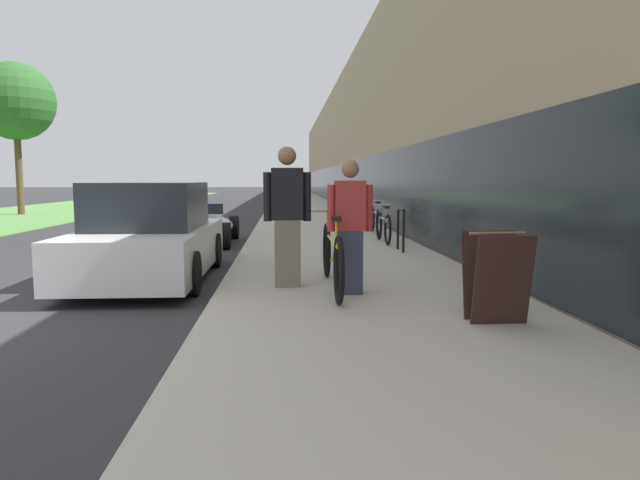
% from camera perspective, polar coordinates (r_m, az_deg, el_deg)
% --- Properties ---
extents(sidewalk_slab, '(3.81, 70.00, 0.14)m').
position_cam_1_polar(sidewalk_slab, '(26.64, -1.33, 2.91)').
color(sidewalk_slab, '#BCB5A5').
rests_on(sidewalk_slab, ground).
extents(storefront_facade, '(10.01, 70.00, 7.05)m').
position_cam_1_polar(storefront_facade, '(35.54, 9.54, 9.19)').
color(storefront_facade, tan).
rests_on(storefront_facade, ground).
extents(lawn_strip, '(7.51, 70.00, 0.03)m').
position_cam_1_polar(lawn_strip, '(32.67, -23.97, 2.88)').
color(lawn_strip, '#5B9347').
rests_on(lawn_strip, ground).
extents(tandem_bicycle, '(0.52, 2.62, 0.98)m').
position_cam_1_polar(tandem_bicycle, '(7.33, 1.21, -1.72)').
color(tandem_bicycle, black).
rests_on(tandem_bicycle, sidewalk_slab).
extents(person_rider, '(0.56, 0.22, 1.64)m').
position_cam_1_polar(person_rider, '(6.98, 3.01, 1.28)').
color(person_rider, '#33384C').
rests_on(person_rider, sidewalk_slab).
extents(person_bystander, '(0.62, 0.24, 1.83)m').
position_cam_1_polar(person_bystander, '(7.46, -3.28, 2.33)').
color(person_bystander, '#756B5B').
rests_on(person_bystander, sidewalk_slab).
extents(bike_rack_hoop, '(0.05, 0.60, 0.84)m').
position_cam_1_polar(bike_rack_hoop, '(11.32, 8.07, 1.50)').
color(bike_rack_hoop, black).
rests_on(bike_rack_hoop, sidewalk_slab).
extents(cruiser_bike_nearest, '(0.52, 1.80, 0.84)m').
position_cam_1_polar(cruiser_bike_nearest, '(12.84, 6.34, 1.36)').
color(cruiser_bike_nearest, black).
rests_on(cruiser_bike_nearest, sidewalk_slab).
extents(cruiser_bike_middle, '(0.52, 1.78, 0.85)m').
position_cam_1_polar(cruiser_bike_middle, '(14.99, 5.57, 2.06)').
color(cruiser_bike_middle, black).
rests_on(cruiser_bike_middle, sidewalk_slab).
extents(cruiser_bike_farthest, '(0.52, 1.63, 0.85)m').
position_cam_1_polar(cruiser_bike_farthest, '(17.20, 3.55, 2.59)').
color(cruiser_bike_farthest, black).
rests_on(cruiser_bike_farthest, sidewalk_slab).
extents(sandwich_board_sign, '(0.56, 0.56, 0.90)m').
position_cam_1_polar(sandwich_board_sign, '(5.89, 17.21, -3.53)').
color(sandwich_board_sign, '#331E19').
rests_on(sandwich_board_sign, sidewalk_slab).
extents(parked_sedan_curbside, '(1.83, 4.16, 1.50)m').
position_cam_1_polar(parked_sedan_curbside, '(9.11, -16.62, 0.32)').
color(parked_sedan_curbside, white).
rests_on(parked_sedan_curbside, ground).
extents(vintage_roadster_curbside, '(1.86, 3.95, 0.94)m').
position_cam_1_polar(vintage_roadster_curbside, '(14.01, -12.33, 1.28)').
color(vintage_roadster_curbside, silver).
rests_on(vintage_roadster_curbside, ground).
extents(street_tree_far, '(3.29, 3.29, 6.51)m').
position_cam_1_polar(street_tree_far, '(28.23, -28.18, 12.08)').
color(street_tree_far, brown).
rests_on(street_tree_far, ground).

